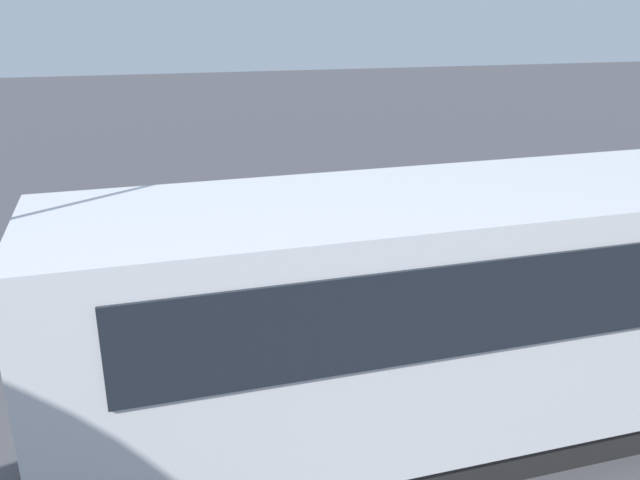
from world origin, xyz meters
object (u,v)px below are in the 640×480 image
spectator_far_left (526,266)px  stunt_motorcycle (187,215)px  spectator_centre (377,274)px  traffic_cone (280,230)px  spectator_right (302,282)px  tour_bus (464,315)px  spectator_left (458,276)px  parked_motorcycle_silver (376,329)px

spectator_far_left → stunt_motorcycle: spectator_far_left is taller
spectator_centre → traffic_cone: spectator_centre is taller
spectator_right → spectator_centre: bearing=-178.4°
spectator_centre → traffic_cone: bearing=-81.0°
tour_bus → spectator_left: tour_bus is taller
tour_bus → spectator_far_left: 3.52m
spectator_far_left → stunt_motorcycle: bearing=-38.8°
spectator_left → spectator_right: (2.61, -0.17, 0.09)m
spectator_left → stunt_motorcycle: bearing=-46.1°
parked_motorcycle_silver → spectator_left: bearing=-161.9°
spectator_right → parked_motorcycle_silver: size_ratio=0.89×
spectator_left → spectator_far_left: bearing=179.3°
spectator_centre → parked_motorcycle_silver: size_ratio=0.88×
tour_bus → spectator_left: size_ratio=6.02×
tour_bus → parked_motorcycle_silver: bearing=-77.8°
parked_motorcycle_silver → traffic_cone: 5.45m
spectator_right → traffic_cone: 4.82m
spectator_centre → spectator_right: 1.27m
spectator_left → spectator_centre: (1.34, -0.21, 0.08)m
spectator_far_left → tour_bus: bearing=46.7°
tour_bus → traffic_cone: size_ratio=16.00×
spectator_far_left → spectator_right: (3.84, -0.19, 0.02)m
spectator_left → traffic_cone: (2.08, -4.90, -0.69)m
spectator_right → stunt_motorcycle: 4.43m
spectator_right → traffic_cone: (-0.53, -4.73, -0.77)m
tour_bus → traffic_cone: tour_bus is taller
tour_bus → spectator_right: size_ratio=5.60×
spectator_far_left → spectator_centre: (2.57, -0.22, 0.01)m
stunt_motorcycle → tour_bus: bearing=113.8°
parked_motorcycle_silver → spectator_centre: bearing=-108.4°
spectator_centre → spectator_right: spectator_right is taller
spectator_right → parked_motorcycle_silver: (-1.03, 0.69, -0.60)m
parked_motorcycle_silver → stunt_motorcycle: size_ratio=1.00×
spectator_far_left → spectator_right: 3.85m
stunt_motorcycle → traffic_cone: (-2.09, -0.58, -0.70)m
spectator_far_left → stunt_motorcycle: 6.93m
tour_bus → spectator_centre: (0.20, -2.75, -0.57)m
tour_bus → spectator_left: bearing=-114.3°
tour_bus → traffic_cone: 7.62m
spectator_far_left → spectator_right: bearing=-2.8°
stunt_motorcycle → spectator_centre: bearing=124.5°
spectator_far_left → parked_motorcycle_silver: size_ratio=0.88×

